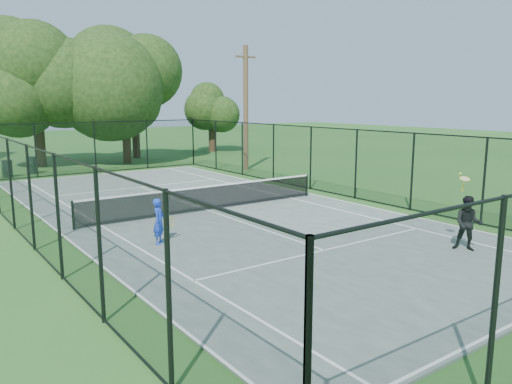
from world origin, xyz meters
TOP-DOWN VIEW (x-y plane):
  - ground at (0.00, 0.00)m, footprint 120.00×120.00m
  - tennis_court at (0.00, 0.00)m, footprint 11.00×24.00m
  - tennis_net at (0.00, 0.00)m, footprint 10.08×0.08m
  - fence at (0.00, 0.00)m, footprint 13.10×26.10m
  - tree_near_left at (-1.88, 17.96)m, footprint 6.31×6.31m
  - tree_near_mid at (3.22, 16.26)m, footprint 7.32×7.32m
  - tree_near_right at (5.03, 19.07)m, footprint 5.19×5.19m
  - tree_far_right at (12.08, 19.94)m, footprint 4.12×4.12m
  - trash_bin_left at (-4.58, 14.05)m, footprint 0.58×0.58m
  - trash_bin_right at (-3.18, 14.73)m, footprint 0.58×0.58m
  - utility_pole at (7.98, 9.00)m, footprint 1.40×0.30m
  - player_blue at (-3.42, -3.10)m, footprint 0.87×0.57m
  - player_black at (3.24, -8.70)m, footprint 0.97×1.16m

SIDE VIEW (x-z plane):
  - ground at x=0.00m, z-range 0.00..0.00m
  - tennis_court at x=0.00m, z-range 0.00..0.06m
  - trash_bin_left at x=-4.58m, z-range 0.01..0.96m
  - trash_bin_right at x=-3.18m, z-range 0.01..1.01m
  - tennis_net at x=0.00m, z-range 0.10..1.05m
  - player_blue at x=-3.42m, z-range 0.06..1.40m
  - player_black at x=3.24m, z-range -0.21..1.87m
  - fence at x=0.00m, z-range 0.00..3.00m
  - tree_far_right at x=12.08m, z-range 0.64..6.10m
  - utility_pole at x=7.98m, z-range 0.06..7.48m
  - tree_near_right at x=5.03m, z-range 0.96..8.13m
  - tree_near_left at x=-1.88m, z-range 0.94..9.17m
  - tree_near_mid at x=3.22m, z-range 1.11..10.69m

